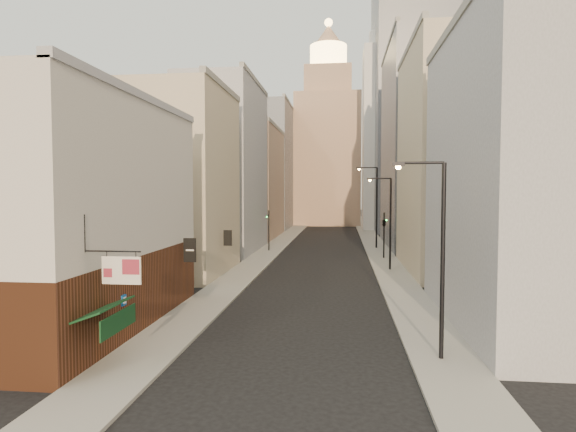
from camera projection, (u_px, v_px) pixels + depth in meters
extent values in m
plane|color=black|center=(275.00, 418.00, 15.38)|extent=(360.00, 360.00, 0.00)
cube|color=gray|center=(283.00, 240.00, 70.69)|extent=(3.00, 140.00, 0.15)
cube|color=gray|center=(372.00, 241.00, 69.24)|extent=(3.00, 140.00, 0.15)
cube|color=#5A2E1A|center=(93.00, 291.00, 25.44)|extent=(6.00, 16.00, 4.00)
cube|color=beige|center=(90.00, 177.00, 25.13)|extent=(6.00, 16.00, 8.00)
cube|color=gray|center=(140.00, 97.00, 24.61)|extent=(0.60, 16.00, 0.40)
cylinder|color=black|center=(111.00, 251.00, 18.88)|extent=(2.40, 0.06, 0.06)
cube|color=beige|center=(121.00, 270.00, 18.87)|extent=(1.60, 0.06, 1.10)
cube|color=maroon|center=(131.00, 267.00, 18.82)|extent=(0.70, 0.10, 0.60)
cube|color=maroon|center=(108.00, 273.00, 18.94)|extent=(0.35, 0.10, 0.35)
cube|color=black|center=(104.00, 309.00, 19.25)|extent=(1.25, 3.00, 0.52)
cube|color=black|center=(119.00, 322.00, 19.20)|extent=(0.06, 3.00, 0.80)
cube|color=#0C4DA2|center=(124.00, 300.00, 22.31)|extent=(0.08, 0.40, 0.50)
cube|color=black|center=(190.00, 250.00, 29.91)|extent=(0.80, 0.08, 1.50)
cube|color=black|center=(228.00, 238.00, 39.84)|extent=(0.70, 0.08, 1.30)
cube|color=#BAA98C|center=(180.00, 183.00, 42.11)|extent=(8.00, 12.00, 16.00)
cube|color=gray|center=(224.00, 169.00, 57.89)|extent=(8.00, 16.00, 20.00)
cube|color=tan|center=(252.00, 184.00, 75.83)|extent=(8.00, 18.00, 17.00)
cube|color=gray|center=(271.00, 168.00, 95.50)|extent=(8.00, 20.00, 24.00)
cube|color=gray|center=(529.00, 177.00, 25.55)|extent=(8.00, 16.00, 16.00)
cube|color=#BAA98C|center=(452.00, 161.00, 43.31)|extent=(8.00, 16.00, 20.00)
cube|color=gray|center=(418.00, 148.00, 63.01)|extent=(8.00, 20.00, 26.00)
cube|color=gray|center=(428.00, 96.00, 89.52)|extent=(20.00, 22.00, 50.00)
cube|color=tan|center=(328.00, 161.00, 106.09)|extent=(14.00, 14.00, 28.00)
cube|color=tan|center=(328.00, 83.00, 105.22)|extent=(10.00, 10.00, 6.00)
cylinder|color=#FFCC72|center=(328.00, 58.00, 104.94)|extent=(8.00, 8.00, 5.00)
cone|color=tan|center=(328.00, 37.00, 104.71)|extent=(7.00, 7.00, 5.00)
sphere|color=#FFCC72|center=(329.00, 23.00, 104.56)|extent=(1.80, 1.80, 1.80)
cube|color=silver|center=(384.00, 140.00, 90.82)|extent=(8.00, 8.00, 34.00)
cylinder|color=silver|center=(385.00, 40.00, 89.88)|extent=(6.00, 6.00, 3.00)
sphere|color=gray|center=(385.00, 27.00, 89.75)|extent=(4.40, 4.40, 4.40)
cylinder|color=black|center=(385.00, 13.00, 89.62)|extent=(0.60, 0.60, 2.00)
cylinder|color=black|center=(443.00, 263.00, 20.26)|extent=(0.19, 0.19, 8.45)
cylinder|color=black|center=(421.00, 163.00, 20.19)|extent=(1.88, 0.18, 0.11)
cube|color=black|center=(398.00, 164.00, 20.33)|extent=(0.52, 0.23, 0.17)
sphere|color=#FBAF3E|center=(398.00, 167.00, 20.34)|extent=(0.23, 0.23, 0.23)
cylinder|color=black|center=(390.00, 225.00, 43.68)|extent=(0.19, 0.19, 8.44)
cylinder|color=black|center=(380.00, 178.00, 43.55)|extent=(1.88, 0.15, 0.11)
cube|color=black|center=(370.00, 179.00, 43.64)|extent=(0.52, 0.22, 0.17)
sphere|color=#FBAF3E|center=(370.00, 180.00, 43.64)|extent=(0.22, 0.22, 0.22)
cylinder|color=black|center=(377.00, 208.00, 60.48)|extent=(0.23, 0.23, 10.24)
cylinder|color=black|center=(368.00, 168.00, 60.18)|extent=(2.27, 0.48, 0.14)
cube|color=black|center=(359.00, 168.00, 60.13)|extent=(0.66, 0.34, 0.20)
sphere|color=#FBAF3E|center=(359.00, 169.00, 60.14)|extent=(0.27, 0.27, 0.27)
cylinder|color=black|center=(269.00, 231.00, 57.81)|extent=(0.16, 0.16, 5.00)
imported|color=black|center=(269.00, 217.00, 57.72)|extent=(0.46, 0.46, 1.12)
sphere|color=#19E533|center=(267.00, 217.00, 57.75)|extent=(0.16, 0.16, 0.16)
cylinder|color=black|center=(384.00, 236.00, 51.33)|extent=(0.16, 0.16, 5.00)
imported|color=black|center=(384.00, 220.00, 51.24)|extent=(0.72, 0.72, 1.39)
sphere|color=#19E533|center=(386.00, 220.00, 51.22)|extent=(0.16, 0.16, 0.16)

